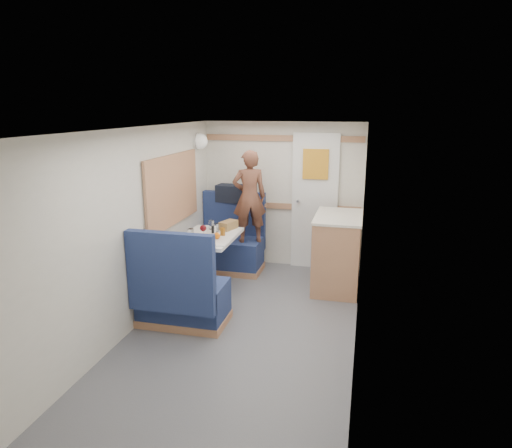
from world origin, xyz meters
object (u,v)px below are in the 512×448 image
(dome_light, at_px, (200,141))
(bench_near, at_px, (181,298))
(galley_counter, at_px, (337,251))
(tumbler_mid, at_px, (211,225))
(wine_glass, at_px, (203,229))
(tumbler_right, at_px, (216,228))
(tray, at_px, (211,242))
(orange_fruit, at_px, (217,236))
(bread_loaf, at_px, (228,225))
(salt_grinder, at_px, (215,229))
(dinette_table, at_px, (209,248))
(tumbler_left, at_px, (191,234))
(person, at_px, (249,197))
(bench_far, at_px, (230,248))
(cheese_block, at_px, (204,235))
(duffel_bag, at_px, (235,194))
(pepper_grinder, at_px, (213,230))
(beer_glass, at_px, (223,232))

(dome_light, bearing_deg, bench_near, -77.18)
(galley_counter, relative_size, tumbler_mid, 8.32)
(wine_glass, relative_size, tumbler_mid, 1.52)
(galley_counter, relative_size, tumbler_right, 9.10)
(bench_near, relative_size, tray, 2.94)
(orange_fruit, relative_size, bread_loaf, 0.31)
(salt_grinder, bearing_deg, dinette_table, -103.03)
(galley_counter, bearing_deg, tumbler_left, -156.39)
(person, distance_m, tumbler_left, 1.06)
(bench_far, relative_size, cheese_block, 10.71)
(tray, height_order, cheese_block, cheese_block)
(wine_glass, xyz_separation_m, bread_loaf, (0.15, 0.49, -0.07))
(cheese_block, relative_size, salt_grinder, 1.15)
(bench_near, xyz_separation_m, tray, (0.12, 0.60, 0.43))
(bread_loaf, bearing_deg, person, 69.25)
(cheese_block, height_order, tumbler_left, tumbler_left)
(bench_near, xyz_separation_m, cheese_block, (-0.01, 0.75, 0.45))
(orange_fruit, relative_size, salt_grinder, 0.88)
(bench_far, relative_size, salt_grinder, 12.34)
(dome_light, bearing_deg, wine_glass, -69.06)
(bench_near, distance_m, orange_fruit, 0.86)
(orange_fruit, relative_size, wine_glass, 0.45)
(bench_near, distance_m, galley_counter, 2.04)
(duffel_bag, distance_m, wine_glass, 1.28)
(tumbler_right, bearing_deg, pepper_grinder, -105.15)
(tumbler_mid, bearing_deg, galley_counter, 9.53)
(cheese_block, bearing_deg, pepper_grinder, 83.58)
(galley_counter, bearing_deg, duffel_bag, 158.79)
(duffel_bag, bearing_deg, tray, -79.04)
(person, bearing_deg, beer_glass, 56.29)
(pepper_grinder, bearing_deg, person, 65.93)
(person, distance_m, tumbler_mid, 0.66)
(cheese_block, xyz_separation_m, pepper_grinder, (0.03, 0.23, 0.01))
(cheese_block, height_order, tumbler_mid, tumbler_mid)
(duffel_bag, relative_size, tumbler_mid, 4.48)
(bench_far, bearing_deg, orange_fruit, -81.11)
(bread_loaf, bearing_deg, bench_near, -96.73)
(dome_light, distance_m, tumbler_right, 1.26)
(dinette_table, bearing_deg, tray, -64.98)
(dome_light, relative_size, cheese_block, 2.04)
(dinette_table, distance_m, person, 0.95)
(wine_glass, bearing_deg, bread_loaf, 73.00)
(dome_light, xyz_separation_m, tumbler_left, (0.24, -1.01, -0.97))
(dinette_table, relative_size, cheese_block, 9.39)
(dome_light, xyz_separation_m, orange_fruit, (0.55, -1.01, -0.97))
(galley_counter, distance_m, cheese_block, 1.65)
(tumbler_right, bearing_deg, bench_far, 92.81)
(dome_light, bearing_deg, tumbler_mid, -59.57)
(dome_light, height_order, wine_glass, dome_light)
(tumbler_mid, relative_size, tumbler_right, 1.09)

